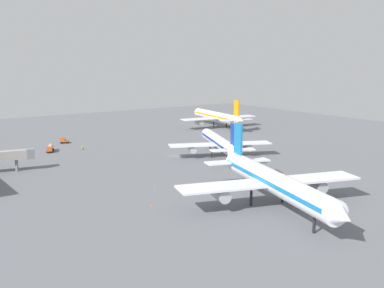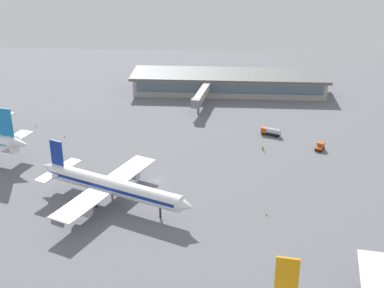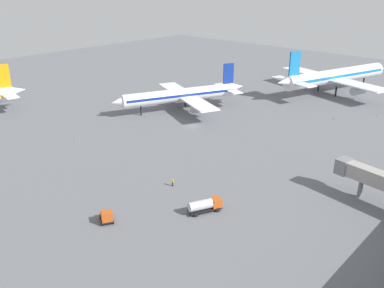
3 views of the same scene
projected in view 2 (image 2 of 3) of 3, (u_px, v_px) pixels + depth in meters
The scene contains 10 objects.
ground at pixel (157, 180), 143.44m from camera, with size 288.00×288.00×0.00m, color slate.
terminal_building at pixel (229, 82), 211.74m from camera, with size 77.95×19.58×7.51m.
airplane_taxiing at pixel (112, 186), 130.14m from camera, with size 43.05×35.66×13.86m.
baggage_tug at pixel (320, 146), 161.21m from camera, with size 3.40×3.72×2.30m.
fuel_truck at pixel (271, 131), 171.49m from camera, with size 6.52×4.37×2.50m.
ground_crew_worker at pixel (263, 147), 161.37m from camera, with size 0.48×0.56×1.67m.
jet_bridge at pixel (202, 95), 193.64m from camera, with size 6.54×23.33×6.74m.
safety_cone_near_gate at pixel (64, 136), 170.58m from camera, with size 0.44×0.44×0.60m, color #EA590C.
safety_cone_mid_apron at pixel (266, 214), 127.02m from camera, with size 0.44×0.44×0.60m, color #EA590C.
safety_cone_far_side at pixel (36, 126), 178.98m from camera, with size 0.44×0.44×0.60m, color #EA590C.
Camera 2 is at (-17.81, 126.05, 67.52)m, focal length 49.40 mm.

